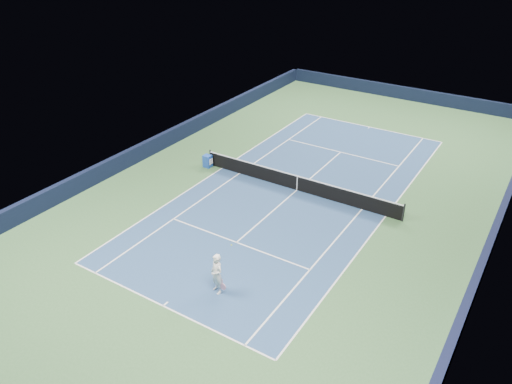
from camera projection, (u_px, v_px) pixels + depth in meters
The scene contains 19 objects.
ground at pixel (297, 190), 29.72m from camera, with size 40.00×40.00×0.00m, color #345B32.
wall_far at pixel (403, 93), 44.07m from camera, with size 22.00×0.35×1.10m, color black.
wall_right at pixel (492, 238), 24.41m from camera, with size 0.35×40.00×1.10m, color black.
wall_left at pixel (159, 143), 34.50m from camera, with size 0.35×40.00×1.10m, color black.
court_surface at pixel (297, 190), 29.72m from camera, with size 10.97×23.77×0.01m, color navy.
baseline_far at pixel (370, 127), 38.48m from camera, with size 10.97×0.08×0.00m, color white.
baseline_near at pixel (163, 306), 20.95m from camera, with size 10.97×0.08×0.00m, color white.
sideline_doubles_right at pixel (386, 216), 27.16m from camera, with size 0.08×23.77×0.00m, color white.
sideline_doubles_left at pixel (222, 168), 32.27m from camera, with size 0.08×23.77×0.00m, color white.
sideline_singles_right at pixel (362, 209), 27.80m from camera, with size 0.08×23.77×0.00m, color white.
sideline_singles_left at pixel (240, 173), 31.63m from camera, with size 0.08×23.77×0.00m, color white.
service_line_far at pixel (341, 152), 34.44m from camera, with size 8.23×0.08×0.00m, color white.
service_line_near at pixel (236, 242), 25.00m from camera, with size 8.23×0.08×0.00m, color white.
center_service_line at pixel (297, 190), 29.72m from camera, with size 0.08×12.80×0.00m, color white.
center_mark_far at pixel (369, 128), 38.37m from camera, with size 0.08×0.30×0.00m, color white.
center_mark_near at pixel (165, 304), 21.06m from camera, with size 0.08×0.30×0.00m, color white.
tennis_net at pixel (297, 183), 29.47m from camera, with size 12.90×0.10×1.07m.
sponsor_cube at pixel (208, 161), 32.27m from camera, with size 0.55×0.46×0.81m.
tennis_player at pixel (217, 274), 21.30m from camera, with size 0.90×1.38×1.94m.
Camera 1 is at (11.82, -23.27, 14.43)m, focal length 35.00 mm.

